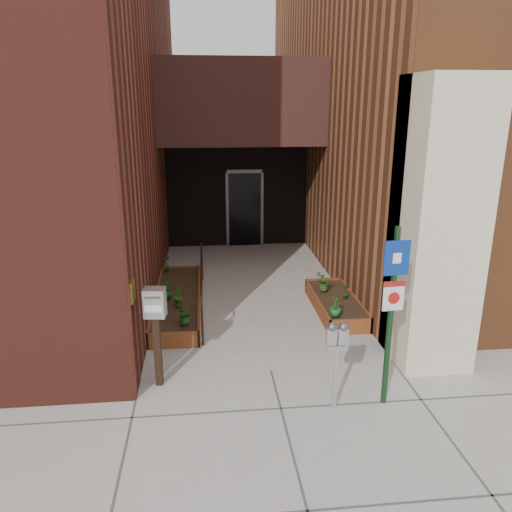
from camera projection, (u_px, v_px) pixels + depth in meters
name	position (u px, v px, depth m)	size (l,w,h in m)	color
ground	(271.00, 371.00, 7.77)	(80.00, 80.00, 0.00)	#9E9991
architecture	(230.00, 63.00, 12.83)	(20.00, 14.60, 10.00)	#5E251A
planter_left	(178.00, 301.00, 10.14)	(0.90, 3.60, 0.30)	brown
planter_right	(336.00, 305.00, 9.98)	(0.80, 2.20, 0.30)	brown
handrail	(202.00, 273.00, 9.96)	(0.04, 3.34, 0.90)	black
parking_meter	(337.00, 342.00, 6.56)	(0.29, 0.14, 1.27)	#A2A3A5
sign_post	(392.00, 299.00, 6.49)	(0.35, 0.09, 2.53)	#123318
payment_dropbox	(155.00, 316.00, 7.09)	(0.33, 0.26, 1.52)	black
shrub_left_a	(185.00, 314.00, 8.70)	(0.30, 0.30, 0.34)	#215618
shrub_left_b	(178.00, 296.00, 9.46)	(0.20, 0.20, 0.37)	#265B1A
shrub_left_c	(167.00, 289.00, 9.83)	(0.20, 0.20, 0.36)	#195A1E
shrub_left_d	(167.00, 263.00, 11.41)	(0.19, 0.19, 0.35)	#1A5117
shrub_right_a	(336.00, 306.00, 8.99)	(0.21, 0.21, 0.37)	#1C6222
shrub_right_b	(346.00, 291.00, 9.84)	(0.15, 0.15, 0.29)	#18541D
shrub_right_c	(324.00, 282.00, 10.22)	(0.33, 0.33, 0.37)	#2A5C1A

